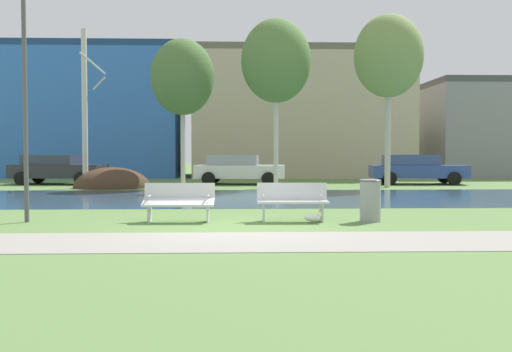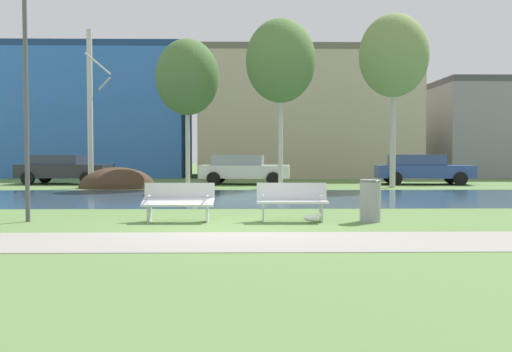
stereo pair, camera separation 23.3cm
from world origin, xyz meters
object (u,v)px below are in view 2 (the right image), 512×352
(trash_bin, at_px, (370,200))
(seagull, at_px, (313,217))
(bench_left, at_px, (179,201))
(streetlamp, at_px, (25,52))
(bench_right, at_px, (292,201))
(parked_hatch_third_blue, at_px, (422,169))
(parked_sedan_second_white, at_px, (243,169))
(parked_van_nearest_dark, at_px, (63,168))

(trash_bin, xyz_separation_m, seagull, (-1.33, -0.28, -0.36))
(bench_left, relative_size, streetlamp, 0.28)
(bench_right, xyz_separation_m, parked_hatch_third_blue, (7.57, 15.05, 0.30))
(bench_right, height_order, parked_hatch_third_blue, parked_hatch_third_blue)
(bench_left, xyz_separation_m, trash_bin, (4.33, -0.08, 0.02))
(parked_sedan_second_white, bearing_deg, parked_van_nearest_dark, 177.03)
(bench_right, bearing_deg, parked_hatch_third_blue, 63.30)
(parked_sedan_second_white, height_order, parked_hatch_third_blue, parked_hatch_third_blue)
(streetlamp, bearing_deg, bench_right, -0.63)
(bench_left, height_order, trash_bin, trash_bin)
(seagull, xyz_separation_m, parked_van_nearest_dark, (-10.50, 15.93, 0.64))
(parked_van_nearest_dark, bearing_deg, bench_left, -64.27)
(parked_sedan_second_white, distance_m, parked_hatch_third_blue, 8.74)
(seagull, bearing_deg, streetlamp, 176.26)
(streetlamp, distance_m, parked_van_nearest_dark, 16.33)
(bench_left, xyz_separation_m, parked_sedan_second_white, (1.39, 15.11, 0.29))
(streetlamp, distance_m, parked_hatch_third_blue, 20.43)
(trash_bin, bearing_deg, bench_left, 178.98)
(bench_right, relative_size, trash_bin, 1.69)
(trash_bin, relative_size, parked_sedan_second_white, 0.21)
(trash_bin, relative_size, parked_van_nearest_dark, 0.21)
(bench_left, bearing_deg, trash_bin, -1.02)
(bench_right, relative_size, parked_sedan_second_white, 0.36)
(parked_van_nearest_dark, bearing_deg, trash_bin, -52.90)
(parked_van_nearest_dark, bearing_deg, bench_right, -57.10)
(seagull, bearing_deg, parked_van_nearest_dark, 123.40)
(bench_right, relative_size, parked_hatch_third_blue, 0.34)
(trash_bin, bearing_deg, streetlamp, 178.94)
(seagull, xyz_separation_m, parked_sedan_second_white, (-1.60, 15.46, 0.63))
(bench_left, bearing_deg, streetlamp, 178.89)
(bench_left, xyz_separation_m, parked_van_nearest_dark, (-7.51, 15.57, 0.30))
(bench_left, height_order, parked_hatch_third_blue, parked_hatch_third_blue)
(seagull, xyz_separation_m, parked_hatch_third_blue, (7.14, 15.41, 0.64))
(streetlamp, xyz_separation_m, parked_hatch_third_blue, (13.55, 14.99, -3.05))
(streetlamp, height_order, parked_van_nearest_dark, streetlamp)
(bench_right, height_order, parked_sedan_second_white, parked_sedan_second_white)
(bench_left, distance_m, parked_hatch_third_blue, 18.15)
(bench_left, height_order, parked_sedan_second_white, parked_sedan_second_white)
(seagull, height_order, parked_sedan_second_white, parked_sedan_second_white)
(bench_right, distance_m, streetlamp, 6.85)
(seagull, height_order, parked_hatch_third_blue, parked_hatch_third_blue)
(bench_right, bearing_deg, streetlamp, 179.37)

